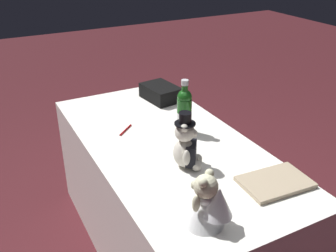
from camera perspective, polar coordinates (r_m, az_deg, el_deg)
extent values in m
plane|color=#47191E|center=(2.51, 0.00, -17.29)|extent=(12.00, 12.00, 0.00)
cube|color=white|center=(2.27, 0.00, -10.60)|extent=(1.66, 0.82, 0.74)
ellipsoid|color=beige|center=(1.84, 2.43, -4.00)|extent=(0.12, 0.11, 0.14)
cube|color=black|center=(1.83, 3.44, -4.06)|extent=(0.11, 0.10, 0.11)
sphere|color=beige|center=(1.78, 2.50, -0.88)|extent=(0.09, 0.09, 0.09)
sphere|color=beige|center=(1.78, 3.78, -1.12)|extent=(0.04, 0.04, 0.04)
sphere|color=beige|center=(1.73, 2.43, -0.28)|extent=(0.04, 0.04, 0.04)
sphere|color=beige|center=(1.79, 2.61, 0.67)|extent=(0.04, 0.04, 0.04)
ellipsoid|color=beige|center=(1.78, 2.74, -4.73)|extent=(0.04, 0.04, 0.08)
ellipsoid|color=beige|center=(1.88, 3.04, -2.79)|extent=(0.04, 0.04, 0.08)
sphere|color=beige|center=(1.83, 4.24, -5.91)|extent=(0.05, 0.05, 0.05)
sphere|color=beige|center=(1.89, 4.35, -4.86)|extent=(0.05, 0.05, 0.05)
cylinder|color=black|center=(1.76, 2.53, 0.36)|extent=(0.10, 0.10, 0.01)
cylinder|color=black|center=(1.75, 2.55, 1.21)|extent=(0.06, 0.06, 0.05)
cone|color=white|center=(1.51, 5.44, -12.17)|extent=(0.16, 0.16, 0.13)
ellipsoid|color=white|center=(1.47, 5.54, -10.48)|extent=(0.07, 0.06, 0.06)
sphere|color=beige|center=(1.44, 5.63, -8.88)|extent=(0.09, 0.09, 0.09)
sphere|color=beige|center=(1.46, 4.14, -8.68)|extent=(0.04, 0.04, 0.04)
sphere|color=beige|center=(1.45, 6.15, -6.99)|extent=(0.04, 0.04, 0.04)
sphere|color=beige|center=(1.40, 5.21, -8.35)|extent=(0.04, 0.04, 0.04)
ellipsoid|color=beige|center=(1.51, 5.41, -9.54)|extent=(0.03, 0.03, 0.07)
ellipsoid|color=beige|center=(1.45, 4.16, -11.40)|extent=(0.03, 0.03, 0.07)
cone|color=white|center=(1.46, 7.45, -11.02)|extent=(0.17, 0.17, 0.13)
cylinder|color=#175117|center=(2.13, 2.41, 1.44)|extent=(0.08, 0.08, 0.20)
sphere|color=#175117|center=(2.08, 2.47, 4.33)|extent=(0.08, 0.08, 0.08)
cylinder|color=#175117|center=(2.06, 2.50, 5.64)|extent=(0.03, 0.03, 0.08)
cylinder|color=silver|center=(2.05, 2.51, 6.45)|extent=(0.04, 0.04, 0.03)
cylinder|color=white|center=(2.13, 2.40, 1.19)|extent=(0.08, 0.08, 0.07)
cylinder|color=maroon|center=(2.20, -6.29, -0.58)|extent=(0.10, 0.11, 0.01)
cone|color=silver|center=(2.26, -5.52, 0.17)|extent=(0.02, 0.02, 0.01)
cube|color=black|center=(2.59, -1.10, 4.96)|extent=(0.28, 0.22, 0.10)
cube|color=#B7B7BF|center=(2.56, -2.99, 4.70)|extent=(0.03, 0.01, 0.02)
cube|color=tan|center=(1.81, 15.55, -8.01)|extent=(0.22, 0.32, 0.02)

